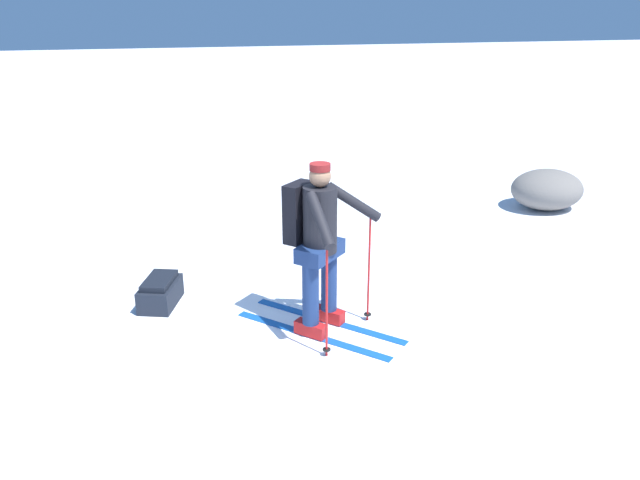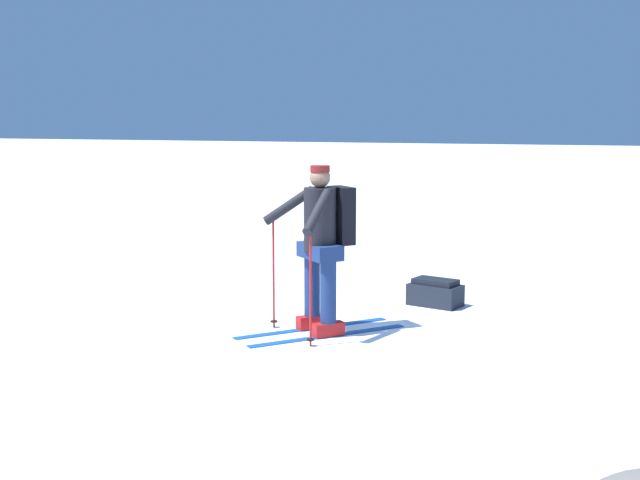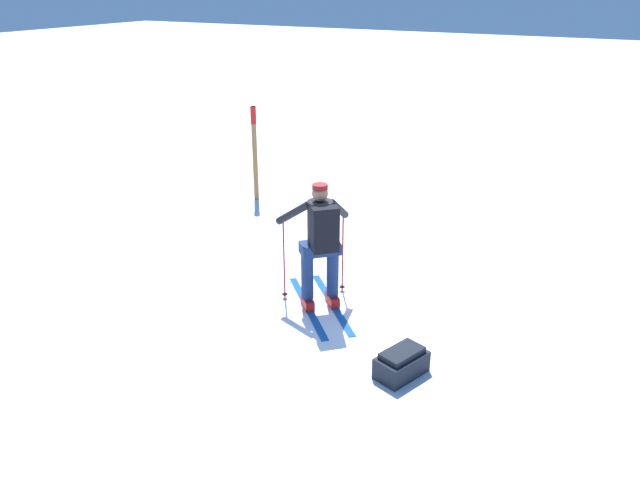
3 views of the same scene
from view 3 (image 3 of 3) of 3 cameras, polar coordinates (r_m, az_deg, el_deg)
ground_plane at (r=8.14m, az=2.17°, el=-4.65°), size 80.00×80.00×0.00m
skier at (r=7.37m, az=0.05°, el=-0.07°), size 1.41×1.46×1.58m
dropped_backpack at (r=6.52m, az=7.46°, el=-11.11°), size 0.48×0.62×0.29m
trail_marker at (r=11.26m, az=-6.00°, el=8.49°), size 0.10×0.10×1.69m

